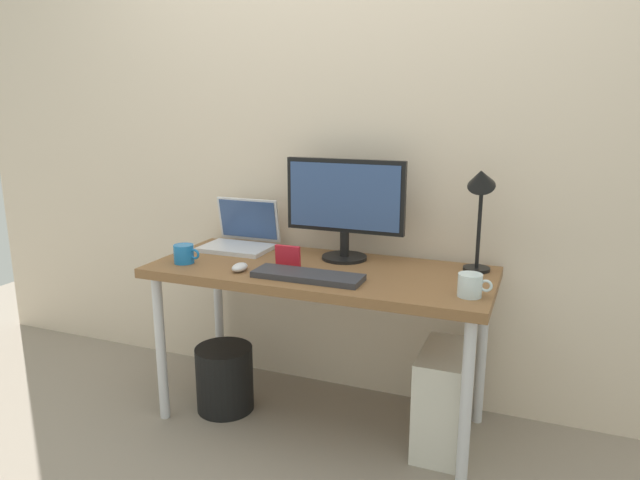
% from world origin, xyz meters
% --- Properties ---
extents(ground_plane, '(6.00, 6.00, 0.00)m').
position_xyz_m(ground_plane, '(0.00, 0.00, 0.00)').
color(ground_plane, gray).
extents(back_wall, '(4.40, 0.04, 2.60)m').
position_xyz_m(back_wall, '(0.00, 0.36, 1.30)').
color(back_wall, beige).
rests_on(back_wall, ground_plane).
extents(desk, '(1.43, 0.60, 0.70)m').
position_xyz_m(desk, '(0.00, 0.00, 0.64)').
color(desk, brown).
rests_on(desk, ground_plane).
extents(monitor, '(0.53, 0.20, 0.44)m').
position_xyz_m(monitor, '(0.05, 0.17, 0.96)').
color(monitor, black).
rests_on(monitor, desk).
extents(laptop, '(0.32, 0.26, 0.23)m').
position_xyz_m(laptop, '(-0.48, 0.18, 0.76)').
color(laptop, silver).
rests_on(laptop, desk).
extents(desk_lamp, '(0.11, 0.16, 0.45)m').
position_xyz_m(desk_lamp, '(0.62, 0.17, 1.02)').
color(desk_lamp, black).
rests_on(desk_lamp, desk).
extents(keyboard, '(0.44, 0.14, 0.02)m').
position_xyz_m(keyboard, '(0.01, -0.16, 0.72)').
color(keyboard, '#333338').
rests_on(keyboard, desk).
extents(mouse, '(0.06, 0.09, 0.03)m').
position_xyz_m(mouse, '(-0.29, -0.17, 0.72)').
color(mouse, silver).
rests_on(mouse, desk).
extents(coffee_mug, '(0.12, 0.09, 0.08)m').
position_xyz_m(coffee_mug, '(-0.57, -0.15, 0.74)').
color(coffee_mug, '#1E72BF').
rests_on(coffee_mug, desk).
extents(glass_cup, '(0.12, 0.09, 0.08)m').
position_xyz_m(glass_cup, '(0.63, -0.14, 0.75)').
color(glass_cup, silver).
rests_on(glass_cup, desk).
extents(photo_frame, '(0.11, 0.02, 0.09)m').
position_xyz_m(photo_frame, '(-0.13, -0.04, 0.75)').
color(photo_frame, red).
rests_on(photo_frame, desk).
extents(computer_tower, '(0.18, 0.36, 0.42)m').
position_xyz_m(computer_tower, '(0.54, -0.01, 0.21)').
color(computer_tower, silver).
rests_on(computer_tower, ground_plane).
extents(wastebasket, '(0.26, 0.26, 0.30)m').
position_xyz_m(wastebasket, '(-0.44, -0.07, 0.15)').
color(wastebasket, black).
rests_on(wastebasket, ground_plane).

